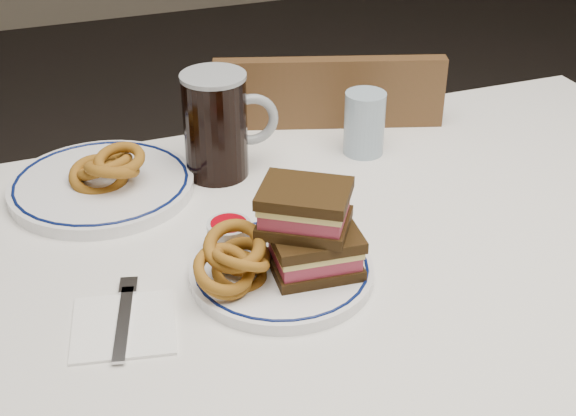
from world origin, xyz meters
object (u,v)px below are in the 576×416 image
object	(u,v)px
main_plate	(282,271)
reuben_sandwich	(310,230)
chair_far	(320,222)
far_plate	(102,185)
beer_mug	(218,124)

from	to	relation	value
main_plate	reuben_sandwich	size ratio (longest dim) A/B	1.71
chair_far	far_plate	world-z (taller)	chair_far
chair_far	reuben_sandwich	xyz separation A→B (m)	(-0.24, -0.52, 0.35)
beer_mug	chair_far	bearing A→B (deg)	38.02
beer_mug	far_plate	bearing A→B (deg)	178.01
chair_far	beer_mug	xyz separation A→B (m)	(-0.27, -0.21, 0.36)
main_plate	beer_mug	world-z (taller)	beer_mug
chair_far	main_plate	bearing A→B (deg)	-118.13
main_plate	reuben_sandwich	xyz separation A→B (m)	(0.03, -0.01, 0.06)
main_plate	reuben_sandwich	distance (m)	0.07
chair_far	main_plate	size ratio (longest dim) A/B	3.65
chair_far	main_plate	xyz separation A→B (m)	(-0.27, -0.51, 0.28)
reuben_sandwich	far_plate	bearing A→B (deg)	123.98
chair_far	reuben_sandwich	distance (m)	0.67
chair_far	reuben_sandwich	bearing A→B (deg)	-114.58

